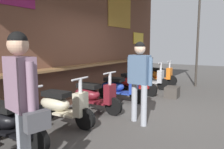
{
  "coord_description": "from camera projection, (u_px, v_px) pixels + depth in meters",
  "views": [
    {
      "loc": [
        -4.63,
        -2.0,
        1.56
      ],
      "look_at": [
        0.77,
        1.4,
        0.7
      ],
      "focal_mm": 35.17,
      "sensor_mm": 36.0,
      "label": 1
    }
  ],
  "objects": [
    {
      "name": "market_stall_facade",
      "position": [
        82.0,
        22.0,
        5.84
      ],
      "size": [
        9.65,
        2.56,
        3.94
      ],
      "color": "brown",
      "rests_on": "ground_plane"
    },
    {
      "name": "shopper_with_handbag",
      "position": [
        21.0,
        92.0,
        2.41
      ],
      "size": [
        0.32,
        0.68,
        1.71
      ],
      "rotation": [
        0.0,
        0.0,
        -0.2
      ],
      "color": "#999EA8",
      "rests_on": "ground_plane"
    },
    {
      "name": "scooter_maroon",
      "position": [
        93.0,
        95.0,
        5.18
      ],
      "size": [
        0.46,
        1.4,
        0.97
      ],
      "rotation": [
        0.0,
        0.0,
        -1.58
      ],
      "color": "maroon",
      "rests_on": "ground_plane"
    },
    {
      "name": "merchandise_crate",
      "position": [
        172.0,
        92.0,
        6.57
      ],
      "size": [
        0.49,
        0.41,
        0.32
      ],
      "primitive_type": "cube",
      "rotation": [
        0.0,
        0.0,
        0.06
      ],
      "color": "#3D3833",
      "rests_on": "ground_plane"
    },
    {
      "name": "scooter_blue",
      "position": [
        118.0,
        87.0,
        6.16
      ],
      "size": [
        0.47,
        1.4,
        0.97
      ],
      "rotation": [
        0.0,
        0.0,
        -1.53
      ],
      "color": "#233D9E",
      "rests_on": "ground_plane"
    },
    {
      "name": "scooter_black",
      "position": [
        10.0,
        121.0,
        3.39
      ],
      "size": [
        0.49,
        1.4,
        0.97
      ],
      "rotation": [
        0.0,
        0.0,
        -1.5
      ],
      "color": "black",
      "rests_on": "ground_plane"
    },
    {
      "name": "shopper_browsing",
      "position": [
        139.0,
        74.0,
        4.28
      ],
      "size": [
        0.28,
        0.56,
        1.63
      ],
      "rotation": [
        0.0,
        0.0,
        -0.12
      ],
      "color": "#999EA8",
      "rests_on": "ground_plane"
    },
    {
      "name": "scooter_silver",
      "position": [
        148.0,
        78.0,
        7.92
      ],
      "size": [
        0.46,
        1.4,
        0.97
      ],
      "rotation": [
        0.0,
        0.0,
        -1.56
      ],
      "color": "#B2B5BA",
      "rests_on": "ground_plane"
    },
    {
      "name": "scooter_orange",
      "position": [
        157.0,
        75.0,
        8.75
      ],
      "size": [
        0.46,
        1.4,
        0.97
      ],
      "rotation": [
        0.0,
        0.0,
        -1.58
      ],
      "color": "orange",
      "rests_on": "ground_plane"
    },
    {
      "name": "scooter_cream",
      "position": [
        61.0,
        105.0,
        4.32
      ],
      "size": [
        0.46,
        1.4,
        0.97
      ],
      "rotation": [
        0.0,
        0.0,
        -1.53
      ],
      "color": "beige",
      "rests_on": "ground_plane"
    },
    {
      "name": "ground_plane",
      "position": [
        145.0,
        112.0,
        5.15
      ],
      "size": [
        27.01,
        27.01,
        0.0
      ],
      "primitive_type": "plane",
      "color": "#474442"
    },
    {
      "name": "scooter_red",
      "position": [
        134.0,
        82.0,
        6.98
      ],
      "size": [
        0.46,
        1.4,
        0.97
      ],
      "rotation": [
        0.0,
        0.0,
        -1.58
      ],
      "color": "red",
      "rests_on": "ground_plane"
    }
  ]
}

